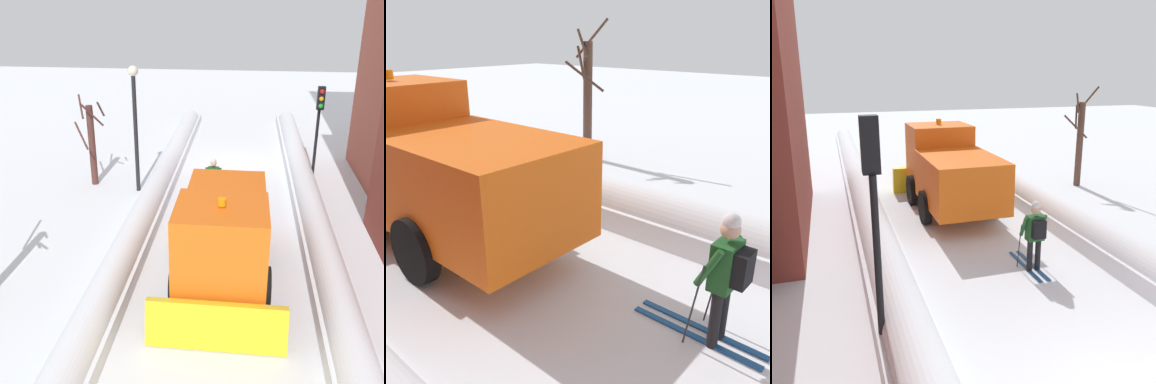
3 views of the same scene
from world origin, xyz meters
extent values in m
plane|color=white|center=(0.00, 10.00, 0.00)|extent=(80.00, 80.00, 0.00)
cube|color=white|center=(-2.91, 10.00, 0.25)|extent=(1.10, 36.00, 0.50)
cylinder|color=white|center=(-2.91, 10.00, 0.50)|extent=(0.90, 34.20, 0.90)
cube|color=white|center=(2.91, 10.00, 0.22)|extent=(1.10, 36.00, 0.45)
cylinder|color=white|center=(2.91, 10.00, 0.45)|extent=(0.90, 34.20, 0.90)
cube|color=orange|center=(0.00, 8.70, 1.40)|extent=(2.30, 3.40, 1.60)
cube|color=orange|center=(0.00, 11.40, 1.75)|extent=(2.20, 2.00, 2.30)
cube|color=black|center=(0.00, 12.36, 2.26)|extent=(1.85, 0.06, 1.01)
cube|color=yellow|center=(0.00, 12.75, 0.55)|extent=(3.20, 0.46, 1.13)
cylinder|color=orange|center=(0.00, 11.40, 3.02)|extent=(0.20, 0.20, 0.18)
cylinder|color=black|center=(-1.15, 11.10, 0.55)|extent=(0.25, 1.10, 1.10)
cylinder|color=black|center=(1.15, 11.10, 0.55)|extent=(0.25, 1.10, 1.10)
cylinder|color=black|center=(-1.15, 8.90, 0.55)|extent=(0.25, 1.10, 1.10)
cylinder|color=black|center=(1.15, 8.90, 0.55)|extent=(0.25, 1.10, 1.10)
cylinder|color=black|center=(0.55, 4.70, 0.41)|extent=(0.14, 0.14, 0.82)
cylinder|color=black|center=(0.77, 4.70, 0.41)|extent=(0.14, 0.14, 0.82)
cube|color=#1E5123|center=(0.66, 4.70, 1.13)|extent=(0.42, 0.26, 0.62)
cube|color=black|center=(0.66, 4.49, 1.16)|extent=(0.32, 0.16, 0.44)
sphere|color=tan|center=(0.66, 4.70, 1.60)|extent=(0.24, 0.24, 0.24)
sphere|color=silver|center=(0.66, 4.70, 1.70)|extent=(0.22, 0.22, 0.22)
cylinder|color=#1E5123|center=(0.40, 4.80, 1.16)|extent=(0.09, 0.33, 0.56)
cylinder|color=#1E5123|center=(0.92, 4.80, 1.16)|extent=(0.09, 0.33, 0.56)
cube|color=#194C8C|center=(0.55, 4.95, 0.01)|extent=(0.09, 1.80, 0.03)
cube|color=#194C8C|center=(0.77, 4.95, 0.01)|extent=(0.09, 1.80, 0.03)
cylinder|color=#262628|center=(0.36, 4.92, 0.60)|extent=(0.02, 0.19, 1.19)
cylinder|color=#262628|center=(0.96, 4.92, 0.60)|extent=(0.02, 0.19, 1.19)
cylinder|color=black|center=(-3.35, 2.42, 1.63)|extent=(0.12, 0.12, 3.26)
cube|color=black|center=(-3.35, 2.56, 3.71)|extent=(0.28, 0.24, 0.90)
sphere|color=red|center=(-3.35, 2.69, 3.99)|extent=(0.18, 0.18, 0.18)
sphere|color=gold|center=(-3.35, 2.69, 3.71)|extent=(0.18, 0.18, 0.18)
sphere|color=green|center=(-3.35, 2.69, 3.43)|extent=(0.18, 0.18, 0.18)
cylinder|color=#50372C|center=(6.23, 11.61, 1.79)|extent=(0.28, 0.28, 3.58)
cylinder|color=#50372C|center=(6.06, 11.69, 3.53)|extent=(0.28, 0.57, 0.81)
cylinder|color=#50372C|center=(6.05, 11.73, 2.97)|extent=(0.40, 0.60, 0.96)
cylinder|color=#50372C|center=(5.85, 11.42, 2.60)|extent=(0.49, 1.19, 0.89)
cylinder|color=#50372C|center=(6.56, 11.75, 3.65)|extent=(0.41, 1.01, 1.17)
camera|label=1|loc=(-0.46, 21.28, 7.43)|focal=43.81mm
camera|label=2|loc=(-3.83, 3.10, 3.71)|focal=39.26mm
camera|label=3|loc=(-3.94, -4.01, 4.79)|focal=39.77mm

